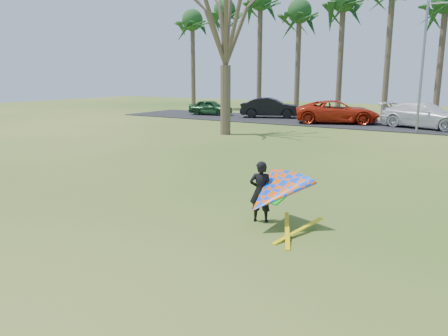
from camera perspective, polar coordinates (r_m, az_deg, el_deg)
The scene contains 15 objects.
ground at distance 10.76m, azimuth -5.69°, elevation -7.63°, with size 100.00×100.00×0.00m, color #1D5412.
parking_strip at distance 33.77m, azimuth 21.21°, elevation 5.13°, with size 46.00×7.00×0.06m, color black.
palm_0 at distance 48.47m, azimuth -4.15°, elevation 18.58°, with size 4.84×4.84×10.84m.
palm_1 at distance 46.34m, azimuth 0.10°, elevation 19.76°, with size 4.84×4.84×11.54m.
palm_2 at distance 44.48m, azimuth 4.79°, elevation 20.93°, with size 4.84×4.84×12.24m.
palm_3 at distance 42.61m, azimuth 9.83°, elevation 19.35°, with size 4.84×4.84×10.84m.
palm_4 at distance 41.34m, azimuth 15.33°, elevation 20.30°, with size 4.84×4.84×11.54m.
palm_6 at distance 39.62m, azimuth 27.03°, elevation 18.84°, with size 4.84×4.84×10.84m.
bare_tree_left at distance 27.25m, azimuth 0.20°, elevation 18.99°, with size 6.60×6.60×9.70m.
streetlight at distance 30.29m, azimuth 24.84°, elevation 12.56°, with size 2.28×0.18×8.00m.
car_0 at distance 40.17m, azimuth -1.76°, elevation 7.92°, with size 1.61×3.99×1.36m, color #1B4521.
car_1 at distance 37.75m, azimuth 6.11°, elevation 7.84°, with size 1.77×5.08×1.67m, color black.
car_2 at distance 34.18m, azimuth 14.56°, elevation 7.12°, with size 2.83×6.13×1.70m, color red.
car_3 at distance 32.93m, azimuth 24.77°, elevation 6.24°, with size 2.41×5.92×1.72m, color white.
kite_flyer at distance 10.52m, azimuth 6.26°, elevation -3.30°, with size 2.13×2.39×2.02m.
Camera 1 is at (6.23, -8.00, 3.61)m, focal length 35.00 mm.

